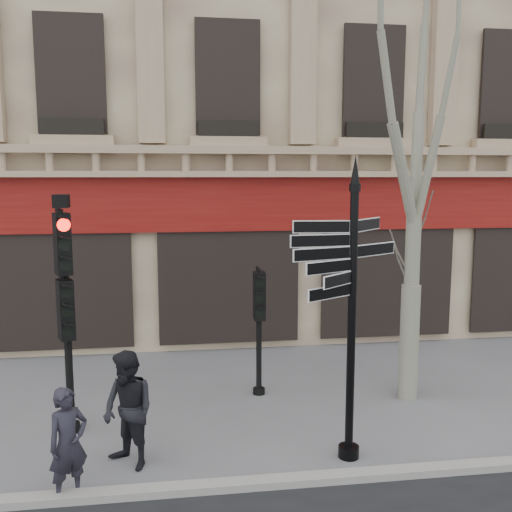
# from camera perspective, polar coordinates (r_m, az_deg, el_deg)

# --- Properties ---
(ground) EXTENTS (80.00, 80.00, 0.00)m
(ground) POSITION_cam_1_polar(r_m,az_deg,el_deg) (9.73, 0.24, -17.94)
(ground) COLOR #5B5B60
(ground) RESTS_ON ground
(kerb) EXTENTS (80.00, 0.25, 0.12)m
(kerb) POSITION_cam_1_polar(r_m,az_deg,el_deg) (8.48, 1.71, -21.67)
(kerb) COLOR gray
(kerb) RESTS_ON ground
(building) EXTENTS (28.00, 15.52, 18.00)m
(building) POSITION_cam_1_polar(r_m,az_deg,el_deg) (21.70, -4.87, 20.59)
(building) COLOR #9C7F68
(building) RESTS_ON ground
(fingerpost) EXTENTS (2.45, 2.45, 4.56)m
(fingerpost) POSITION_cam_1_polar(r_m,az_deg,el_deg) (8.40, 9.69, -0.31)
(fingerpost) COLOR black
(fingerpost) RESTS_ON ground
(traffic_signal_main) EXTENTS (0.52, 0.45, 3.97)m
(traffic_signal_main) POSITION_cam_1_polar(r_m,az_deg,el_deg) (9.75, -18.55, -2.76)
(traffic_signal_main) COLOR black
(traffic_signal_main) RESTS_ON ground
(traffic_signal_secondary) EXTENTS (0.42, 0.30, 2.45)m
(traffic_signal_secondary) POSITION_cam_1_polar(r_m,az_deg,el_deg) (11.04, 0.30, -5.35)
(traffic_signal_secondary) COLOR black
(traffic_signal_secondary) RESTS_ON ground
(plane_tree) EXTENTS (3.23, 3.23, 8.58)m
(plane_tree) POSITION_cam_1_polar(r_m,az_deg,el_deg) (11.10, 16.03, 16.84)
(plane_tree) COLOR gray
(plane_tree) RESTS_ON ground
(pedestrian_a) EXTENTS (0.66, 0.63, 1.53)m
(pedestrian_a) POSITION_cam_1_polar(r_m,az_deg,el_deg) (8.28, -18.27, -17.41)
(pedestrian_a) COLOR black
(pedestrian_a) RESTS_ON ground
(pedestrian_b) EXTENTS (1.06, 1.07, 1.74)m
(pedestrian_b) POSITION_cam_1_polar(r_m,az_deg,el_deg) (8.81, -12.65, -14.81)
(pedestrian_b) COLOR black
(pedestrian_b) RESTS_ON ground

